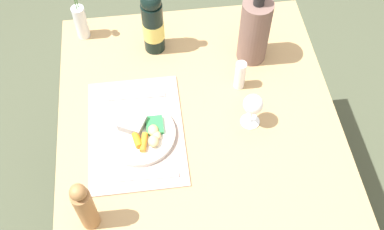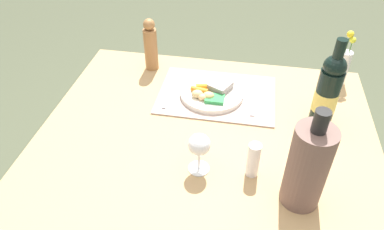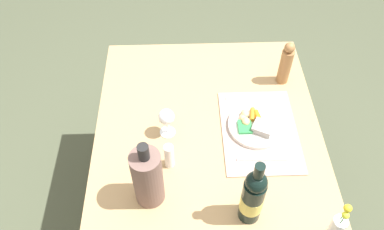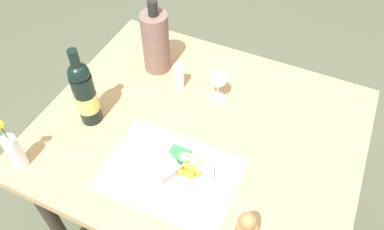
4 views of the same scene
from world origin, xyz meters
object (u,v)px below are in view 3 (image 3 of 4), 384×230
dinner_plate (256,125)px  knife (248,99)px  pepper_mill (286,64)px  wine_bottle (253,197)px  fork (262,158)px  salt_shaker (169,156)px  flower_vase (336,229)px  cooler_bottle (148,177)px  wine_glass (166,118)px  dining_table (208,143)px

dinner_plate → knife: size_ratio=1.22×
pepper_mill → wine_bottle: bearing=160.1°
dinner_plate → fork: bearing=-179.2°
knife → dinner_plate: bearing=-173.7°
dinner_plate → pepper_mill: (0.28, -0.16, 0.09)m
salt_shaker → flower_vase: flower_vase is taller
cooler_bottle → pepper_mill: (0.59, -0.60, -0.03)m
pepper_mill → flower_vase: bearing=-178.1°
knife → wine_bottle: bearing=175.1°
fork → pepper_mill: size_ratio=0.90×
pepper_mill → flower_vase: (-0.77, -0.03, -0.03)m
cooler_bottle → pepper_mill: bearing=-45.6°
wine_glass → cooler_bottle: bearing=168.4°
cooler_bottle → flower_vase: (-0.18, -0.62, -0.05)m
dinner_plate → salt_shaker: size_ratio=2.05×
knife → wine_bottle: 0.57m
flower_vase → dining_table: bearing=39.1°
wine_glass → salt_shaker: (-0.16, -0.01, -0.04)m
cooler_bottle → salt_shaker: 0.17m
cooler_bottle → wine_bottle: (-0.09, -0.35, 0.00)m
dining_table → salt_shaker: salt_shaker is taller
wine_glass → wine_bottle: wine_bottle is taller
knife → wine_bottle: wine_bottle is taller
knife → flower_vase: size_ratio=0.88×
dinner_plate → cooler_bottle: (-0.31, 0.43, 0.11)m
dinner_plate → salt_shaker: salt_shaker is taller
wine_glass → cooler_bottle: (-0.29, 0.06, 0.04)m
dining_table → wine_glass: wine_glass is taller
dinner_plate → wine_glass: bearing=92.0°
dinner_plate → cooler_bottle: size_ratio=0.76×
fork → pepper_mill: pepper_mill is taller
dinner_plate → wine_bottle: bearing=168.5°
wine_glass → flower_vase: bearing=-130.4°
dinner_plate → wine_glass: wine_glass is taller
wine_bottle → flower_vase: size_ratio=1.42×
fork → salt_shaker: (-0.01, 0.37, 0.05)m
cooler_bottle → knife: bearing=-42.2°
salt_shaker → wine_bottle: bearing=-128.1°
knife → wine_glass: (-0.17, 0.36, 0.09)m
pepper_mill → knife: bearing=124.5°
fork → cooler_bottle: 0.48m
dining_table → knife: 0.27m
dinner_plate → wine_glass: size_ratio=1.77×
cooler_bottle → salt_shaker: bearing=-27.4°
wine_glass → flower_vase: 0.74m
dinner_plate → cooler_bottle: 0.54m
dining_table → dinner_plate: (0.01, -0.20, 0.10)m
cooler_bottle → salt_shaker: size_ratio=2.69×
knife → salt_shaker: (-0.33, 0.35, 0.05)m
salt_shaker → cooler_bottle: bearing=152.6°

